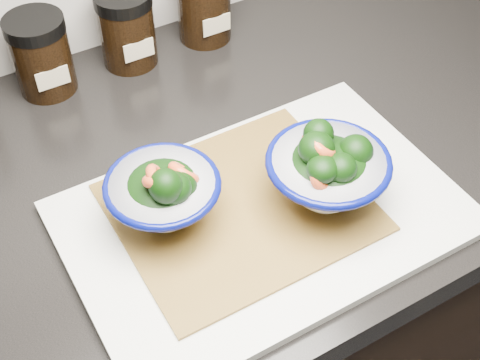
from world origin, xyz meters
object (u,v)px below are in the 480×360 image
bowl_right (327,171)px  spice_jar_e (204,4)px  spice_jar_c (41,55)px  bowl_left (164,194)px  spice_jar_d (127,28)px  cutting_board (263,216)px

bowl_right → spice_jar_e: 0.38m
spice_jar_c → spice_jar_e: (0.25, 0.00, 0.00)m
bowl_right → spice_jar_e: bearing=83.1°
spice_jar_c → spice_jar_e: size_ratio=1.00×
bowl_left → spice_jar_e: bowl_left is taller
bowl_left → bowl_right: bearing=-20.5°
bowl_right → spice_jar_c: 0.43m
spice_jar_d → bowl_left: bearing=-106.4°
bowl_left → spice_jar_c: 0.32m
bowl_right → spice_jar_d: size_ratio=1.26×
bowl_right → spice_jar_d: (-0.08, 0.38, -0.00)m
bowl_left → spice_jar_d: size_ratio=1.15×
bowl_left → spice_jar_d: bearing=73.6°
spice_jar_c → spice_jar_d: 0.13m
spice_jar_e → cutting_board: bearing=-107.9°
bowl_right → spice_jar_e: bowl_right is taller
spice_jar_e → bowl_left: bearing=-124.6°
bowl_right → spice_jar_e: (0.05, 0.38, -0.00)m
spice_jar_c → spice_jar_d: size_ratio=1.00×
bowl_left → spice_jar_e: size_ratio=1.15×
cutting_board → bowl_left: 0.12m
bowl_left → spice_jar_e: bearing=55.4°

